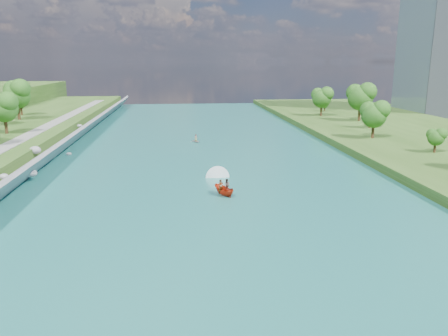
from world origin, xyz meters
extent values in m
plane|color=#2D5119|center=(0.00, 0.00, 0.00)|extent=(260.00, 260.00, 0.00)
cube|color=#185C5E|center=(0.00, 20.00, 0.05)|extent=(55.00, 240.00, 0.10)
cube|color=slate|center=(-25.85, 20.00, 1.80)|extent=(3.54, 236.00, 4.05)
ellipsoid|color=gray|center=(-26.39, 12.59, 2.92)|extent=(1.10, 1.02, 0.79)
ellipsoid|color=gray|center=(-25.71, 20.76, 1.24)|extent=(1.60, 1.71, 1.10)
ellipsoid|color=gray|center=(-27.37, 28.46, 3.20)|extent=(1.85, 1.80, 1.30)
ellipsoid|color=gray|center=(-24.83, 39.29, 0.26)|extent=(1.05, 1.13, 0.58)
ellipsoid|color=gray|center=(-26.07, 47.45, 1.84)|extent=(1.13, 1.22, 0.69)
ellipsoid|color=gray|center=(-26.51, 57.57, 3.01)|extent=(1.13, 1.24, 0.65)
cube|color=gray|center=(82.50, 95.00, 30.00)|extent=(22.00, 22.00, 60.00)
ellipsoid|color=#1C4C14|center=(-37.53, 44.51, 8.20)|extent=(5.64, 5.64, 9.41)
ellipsoid|color=#1C4C14|center=(-42.51, 66.30, 9.13)|extent=(6.76, 6.76, 11.27)
ellipsoid|color=#1C4C14|center=(-45.03, 75.68, 7.95)|extent=(5.34, 5.34, 8.90)
ellipsoid|color=#1C4C14|center=(40.86, 27.73, 4.06)|extent=(3.07, 3.07, 5.12)
ellipsoid|color=#1C4C14|center=(36.35, 43.12, 6.12)|extent=(5.54, 5.54, 9.24)
ellipsoid|color=#1C4C14|center=(42.00, 57.37, 5.12)|extent=(4.34, 4.34, 7.23)
ellipsoid|color=#1C4C14|center=(44.60, 69.98, 7.48)|extent=(7.17, 7.17, 11.95)
ellipsoid|color=#1C4C14|center=(38.00, 82.17, 6.46)|extent=(5.96, 5.96, 9.93)
ellipsoid|color=#1C4C14|center=(43.22, 94.54, 3.54)|extent=(2.44, 2.44, 4.07)
imported|color=#B62A0E|center=(1.58, 10.80, 0.81)|extent=(3.00, 3.89, 1.42)
imported|color=#66605B|center=(1.18, 10.40, 1.39)|extent=(0.79, 0.65, 1.87)
imported|color=#66605B|center=(2.08, 11.30, 1.29)|extent=(1.04, 1.02, 1.68)
cube|color=white|center=(1.58, 13.80, 0.13)|extent=(0.90, 5.00, 0.06)
imported|color=#999CA1|center=(-0.45, 50.10, 0.37)|extent=(2.70, 3.10, 0.54)
imported|color=#66605B|center=(-0.45, 50.10, 1.06)|extent=(0.72, 0.48, 1.43)
camera|label=1|loc=(-4.03, -43.70, 17.13)|focal=35.00mm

